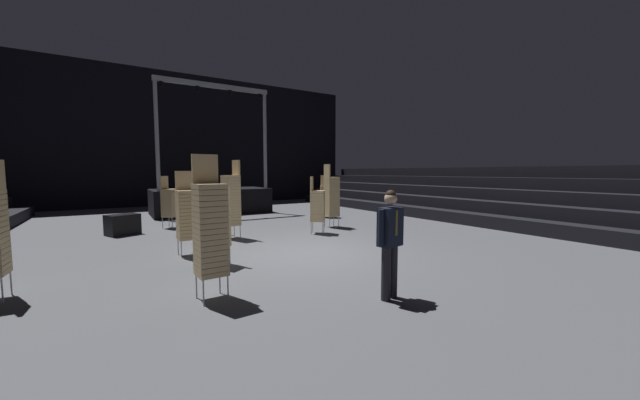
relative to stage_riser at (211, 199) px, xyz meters
name	(u,v)px	position (x,y,z in m)	size (l,w,h in m)	color
ground_plane	(308,255)	(0.00, -9.58, -0.76)	(22.00, 30.00, 0.10)	#515459
arena_end_wall	(188,140)	(0.00, 5.42, 3.29)	(22.00, 0.30, 8.00)	black
bleacher_bank_right	(486,194)	(9.12, -8.58, 0.41)	(3.75, 24.00, 2.25)	black
stage_riser	(211,199)	(0.00, 0.00, 0.00)	(5.36, 2.71, 6.01)	black
man_with_tie	(390,238)	(-0.41, -12.95, 0.28)	(0.57, 0.30, 1.75)	black
chair_stack_front_left	(325,196)	(3.98, -4.19, 0.23)	(0.60, 0.60, 1.88)	#B2B5BA
chair_stack_front_right	(217,226)	(-2.22, -9.51, 0.15)	(0.61, 0.61, 1.71)	#B2B5BA
chair_stack_mid_left	(170,202)	(-2.37, -3.68, 0.23)	(0.62, 0.62, 1.88)	#B2B5BA
chair_stack_mid_centre	(317,205)	(1.61, -7.41, 0.23)	(0.62, 0.62, 1.88)	#B2B5BA
chair_stack_rear_left	(231,199)	(-1.06, -6.75, 0.48)	(0.51, 0.51, 2.39)	#B2B5BA
chair_stack_rear_right	(187,213)	(-2.61, -8.27, 0.32)	(0.45, 0.45, 2.05)	#B2B5BA
chair_stack_rear_centre	(210,228)	(-2.83, -11.47, 0.44)	(0.47, 0.47, 2.31)	#B2B5BA
chair_stack_aisle_left	(207,200)	(-1.44, -5.39, 0.40)	(0.57, 0.57, 2.22)	#B2B5BA
chair_stack_aisle_right	(332,196)	(2.71, -6.60, 0.44)	(0.47, 0.47, 2.31)	#B2B5BA
equipment_road_case	(123,225)	(-3.88, -4.31, -0.38)	(0.90, 0.60, 0.66)	black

